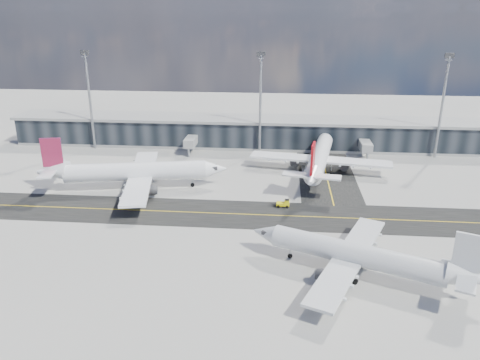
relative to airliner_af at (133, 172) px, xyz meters
The scene contains 9 objects.
ground 32.47m from the airliner_af, 29.96° to the right, with size 300.00×300.00×0.00m, color gray.
taxiway_lanes 32.53m from the airliner_af, ahead, with size 180.00×63.00×0.03m.
terminal_concourse 47.86m from the airliner_af, 54.29° to the left, with size 152.00×19.80×8.80m.
floodlight_masts 43.89m from the airliner_af, 48.85° to the left, with size 102.50×0.70×28.90m.
airliner_af is the anchor object (origin of this frame).
airliner_redtail 46.49m from the airliner_af, 18.99° to the left, with size 36.61×42.73×12.68m.
airliner_near 57.74m from the airliner_af, 35.84° to the right, with size 35.18×30.40×10.88m.
baggage_tug 36.12m from the airliner_af, 12.23° to the right, with size 2.79×1.51×1.72m.
service_van 44.23m from the airliner_af, 22.34° to the left, with size 2.25×4.87×1.35m, color white.
Camera 1 is at (6.10, -83.93, 40.20)m, focal length 35.00 mm.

